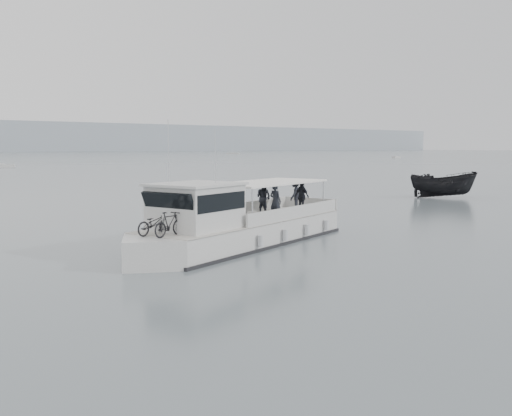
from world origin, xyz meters
TOP-DOWN VIEW (x-y plane):
  - ground at (0.00, 0.00)m, footprint 1400.00×1400.00m
  - tour_boat at (-1.73, -1.82)m, footprint 13.28×6.93m
  - dark_motorboat at (26.76, 7.47)m, footprint 6.03×5.16m

SIDE VIEW (x-z plane):
  - ground at x=0.00m, z-range 0.00..0.00m
  - tour_boat at x=-1.73m, z-range -1.89..3.75m
  - dark_motorboat at x=26.76m, z-range 0.00..2.25m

